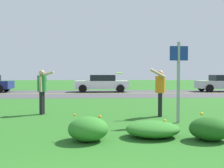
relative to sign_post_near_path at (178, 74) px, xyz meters
The scene contains 12 objects.
ground_plane 4.63m from the sign_post_near_path, 124.95° to the left, with size 120.00×120.00×0.00m, color #26601E.
highway_strip 13.48m from the sign_post_near_path, 100.78° to the left, with size 120.00×8.65×0.01m, color #424244.
highway_center_stripe 13.48m from the sign_post_near_path, 100.78° to the left, with size 120.00×0.16×0.00m, color yellow.
daylily_clump_near_camera 2.59m from the sign_post_near_path, 88.61° to the right, with size 0.92×0.83×0.59m.
daylily_clump_mid_right 2.57m from the sign_post_near_path, 121.97° to the right, with size 1.30×1.07×0.40m.
daylily_clump_front_right 3.68m from the sign_post_near_path, 141.10° to the right, with size 0.91×0.95×0.59m.
sign_post_near_path is the anchor object (origin of this frame).
person_thrower_green_shirt 5.03m from the sign_post_near_path, 155.85° to the left, with size 0.60×0.52×1.66m.
person_catcher_orange_shirt 1.43m from the sign_post_near_path, 101.90° to the left, with size 0.57×0.52×1.71m.
frisbee_lime 2.30m from the sign_post_near_path, 137.60° to the left, with size 0.24×0.24×0.05m.
car_silver_leftmost 17.32m from the sign_post_near_path, 60.81° to the left, with size 4.50×2.00×1.45m.
car_white_center_left 15.28m from the sign_post_near_path, 98.14° to the left, with size 4.50×2.00×1.45m.
Camera 1 is at (0.03, -2.36, 1.50)m, focal length 44.12 mm.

